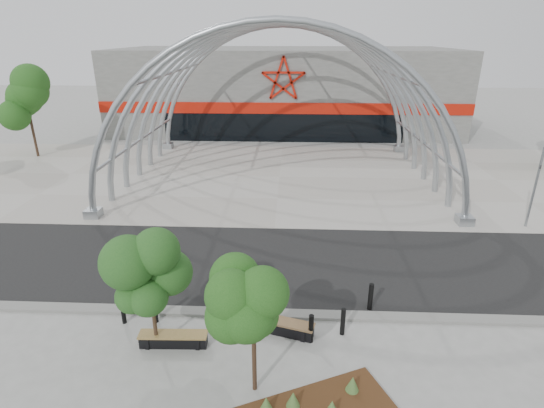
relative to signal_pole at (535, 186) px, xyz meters
name	(u,v)px	position (x,y,z in m)	size (l,w,h in m)	color
ground	(267,311)	(-13.12, -7.86, -2.24)	(140.00, 140.00, 0.00)	gray
road	(271,263)	(-13.12, -4.36, -2.23)	(140.00, 7.00, 0.02)	black
forecourt	(279,177)	(-13.12, 7.64, -2.22)	(60.00, 17.00, 0.04)	#A8A297
kerb	(267,314)	(-13.12, -8.11, -2.18)	(60.00, 0.50, 0.12)	slate
arena_building	(285,88)	(-13.12, 25.59, 1.75)	(34.00, 15.24, 8.00)	slate
vault_canopy	(279,177)	(-13.12, 7.64, -2.23)	(20.80, 15.80, 20.36)	#9CA2A7
signal_pole	(535,186)	(0.00, 0.00, 0.00)	(0.16, 0.61, 4.29)	gray
street_tree_0	(148,272)	(-16.56, -9.89, 0.54)	(1.70, 1.70, 3.87)	#302214
street_tree_1	(253,310)	(-13.26, -11.52, 0.46)	(1.59, 1.59, 3.76)	black
bench_0	(174,340)	(-16.03, -9.83, -2.02)	(2.22, 0.56, 0.46)	black
bench_1	(280,326)	(-12.61, -9.03, -2.00)	(2.38, 1.14, 0.49)	black
bollard_0	(123,311)	(-18.07, -8.77, -1.76)	(0.15, 0.15, 0.96)	black
bollard_1	(154,308)	(-16.98, -8.66, -1.68)	(0.18, 0.18, 1.12)	black
bollard_2	(311,329)	(-11.59, -9.46, -1.73)	(0.17, 0.17, 1.03)	black
bollard_3	(371,297)	(-9.37, -7.61, -1.70)	(0.17, 0.17, 1.08)	black
bollard_4	(343,322)	(-10.52, -9.02, -1.74)	(0.16, 0.16, 1.00)	black
bg_tree_0	(26,99)	(-33.12, 12.14, 2.40)	(3.00, 3.00, 6.45)	black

